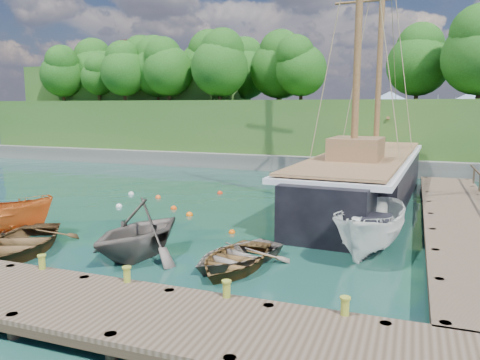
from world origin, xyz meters
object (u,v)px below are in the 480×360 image
object	(u,v)px
rowboat_1	(139,257)
rowboat_2	(235,268)
rowboat_0	(23,251)
motorboat_orange	(2,233)
cabin_boat_white	(371,254)
rowboat_3	(236,263)
schooner	(365,180)

from	to	relation	value
rowboat_1	rowboat_2	xyz separation A→B (m)	(3.72, 0.08, 0.00)
rowboat_1	rowboat_0	bearing A→B (deg)	-158.50
rowboat_2	motorboat_orange	size ratio (longest dim) A/B	0.87
cabin_boat_white	rowboat_2	bearing A→B (deg)	-132.26
rowboat_2	rowboat_0	bearing A→B (deg)	-169.35
rowboat_3	schooner	size ratio (longest dim) A/B	0.14
rowboat_3	cabin_boat_white	bearing A→B (deg)	54.63
rowboat_1	motorboat_orange	bearing A→B (deg)	-175.88
rowboat_1	rowboat_2	size ratio (longest dim) A/B	1.07
rowboat_0	motorboat_orange	xyz separation A→B (m)	(-2.81, 1.64, 0.00)
rowboat_2	cabin_boat_white	size ratio (longest dim) A/B	0.74
rowboat_3	cabin_boat_white	distance (m)	5.13
cabin_boat_white	rowboat_0	bearing A→B (deg)	-150.63
rowboat_3	schooner	bearing A→B (deg)	99.72
rowboat_1	motorboat_orange	distance (m)	7.36
rowboat_2	cabin_boat_white	bearing A→B (deg)	40.63
cabin_boat_white	schooner	distance (m)	10.89
motorboat_orange	schooner	distance (m)	19.37
rowboat_1	schooner	distance (m)	15.58
cabin_boat_white	motorboat_orange	bearing A→B (deg)	-159.77
rowboat_3	rowboat_2	bearing A→B (deg)	-53.90
rowboat_1	cabin_boat_white	xyz separation A→B (m)	(7.94, 3.30, 0.00)
rowboat_1	cabin_boat_white	world-z (taller)	rowboat_1
cabin_boat_white	schooner	xyz separation A→B (m)	(-1.32, 10.75, 1.15)
rowboat_1	cabin_boat_white	distance (m)	8.60
rowboat_3	motorboat_orange	distance (m)	10.93
rowboat_2	schooner	xyz separation A→B (m)	(2.90, 13.97, 1.15)
rowboat_0	schooner	xyz separation A→B (m)	(11.14, 15.04, 1.15)
rowboat_2	cabin_boat_white	world-z (taller)	cabin_boat_white
rowboat_0	rowboat_3	bearing A→B (deg)	-13.72
rowboat_1	rowboat_3	distance (m)	3.65
rowboat_1	rowboat_3	world-z (taller)	rowboat_1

